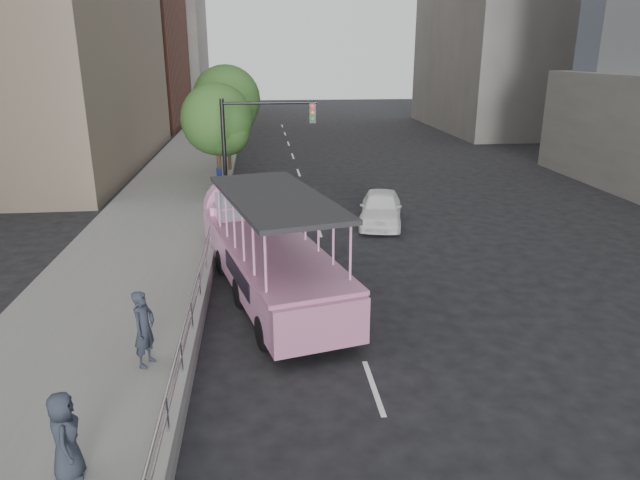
{
  "coord_description": "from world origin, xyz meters",
  "views": [
    {
      "loc": [
        -1.33,
        -12.79,
        7.04
      ],
      "look_at": [
        0.36,
        3.29,
        1.73
      ],
      "focal_mm": 32.0,
      "sensor_mm": 36.0,
      "label": 1
    }
  ],
  "objects_px": {
    "parking_sign": "(220,192)",
    "street_tree_far": "(228,102)",
    "street_tree_near": "(219,122)",
    "pedestrian_near": "(144,329)",
    "car": "(381,208)",
    "pedestrian_far": "(65,436)",
    "duck_boat": "(265,250)",
    "traffic_signal": "(251,138)"
  },
  "relations": [
    {
      "from": "parking_sign",
      "to": "street_tree_far",
      "type": "bearing_deg",
      "value": 90.5
    },
    {
      "from": "parking_sign",
      "to": "street_tree_near",
      "type": "xyz_separation_m",
      "value": [
        -0.3,
        5.93,
        2.14
      ]
    },
    {
      "from": "pedestrian_near",
      "to": "street_tree_near",
      "type": "distance_m",
      "value": 17.13
    },
    {
      "from": "parking_sign",
      "to": "car",
      "type": "bearing_deg",
      "value": 3.92
    },
    {
      "from": "parking_sign",
      "to": "street_tree_far",
      "type": "distance_m",
      "value": 12.21
    },
    {
      "from": "street_tree_far",
      "to": "pedestrian_far",
      "type": "bearing_deg",
      "value": -93.36
    },
    {
      "from": "pedestrian_far",
      "to": "street_tree_near",
      "type": "distance_m",
      "value": 20.71
    },
    {
      "from": "duck_boat",
      "to": "car",
      "type": "relative_size",
      "value": 2.36
    },
    {
      "from": "duck_boat",
      "to": "traffic_signal",
      "type": "height_order",
      "value": "traffic_signal"
    },
    {
      "from": "duck_boat",
      "to": "traffic_signal",
      "type": "relative_size",
      "value": 1.96
    },
    {
      "from": "parking_sign",
      "to": "street_tree_far",
      "type": "xyz_separation_m",
      "value": [
        -0.1,
        11.93,
        2.62
      ]
    },
    {
      "from": "pedestrian_near",
      "to": "street_tree_near",
      "type": "height_order",
      "value": "street_tree_near"
    },
    {
      "from": "pedestrian_near",
      "to": "street_tree_near",
      "type": "bearing_deg",
      "value": 19.43
    },
    {
      "from": "car",
      "to": "parking_sign",
      "type": "bearing_deg",
      "value": -162.84
    },
    {
      "from": "car",
      "to": "street_tree_far",
      "type": "bearing_deg",
      "value": 134.09
    },
    {
      "from": "car",
      "to": "street_tree_far",
      "type": "relative_size",
      "value": 0.67
    },
    {
      "from": "duck_boat",
      "to": "pedestrian_far",
      "type": "height_order",
      "value": "duck_boat"
    },
    {
      "from": "parking_sign",
      "to": "traffic_signal",
      "type": "height_order",
      "value": "traffic_signal"
    },
    {
      "from": "pedestrian_far",
      "to": "parking_sign",
      "type": "relative_size",
      "value": 0.59
    },
    {
      "from": "pedestrian_near",
      "to": "street_tree_near",
      "type": "relative_size",
      "value": 0.31
    },
    {
      "from": "duck_boat",
      "to": "traffic_signal",
      "type": "bearing_deg",
      "value": 92.85
    },
    {
      "from": "street_tree_near",
      "to": "car",
      "type": "bearing_deg",
      "value": -37.79
    },
    {
      "from": "duck_boat",
      "to": "pedestrian_near",
      "type": "height_order",
      "value": "duck_boat"
    },
    {
      "from": "traffic_signal",
      "to": "street_tree_near",
      "type": "height_order",
      "value": "street_tree_near"
    },
    {
      "from": "parking_sign",
      "to": "street_tree_far",
      "type": "relative_size",
      "value": 0.41
    },
    {
      "from": "duck_boat",
      "to": "street_tree_far",
      "type": "height_order",
      "value": "street_tree_far"
    },
    {
      "from": "street_tree_near",
      "to": "street_tree_far",
      "type": "bearing_deg",
      "value": 88.09
    },
    {
      "from": "car",
      "to": "pedestrian_near",
      "type": "xyz_separation_m",
      "value": [
        -7.78,
        -11.45,
        0.46
      ]
    },
    {
      "from": "car",
      "to": "traffic_signal",
      "type": "bearing_deg",
      "value": 172.75
    },
    {
      "from": "pedestrian_far",
      "to": "traffic_signal",
      "type": "bearing_deg",
      "value": -21.52
    },
    {
      "from": "pedestrian_near",
      "to": "parking_sign",
      "type": "bearing_deg",
      "value": 16.52
    },
    {
      "from": "pedestrian_near",
      "to": "pedestrian_far",
      "type": "xyz_separation_m",
      "value": [
        -0.62,
        -3.57,
        -0.11
      ]
    },
    {
      "from": "pedestrian_near",
      "to": "car",
      "type": "bearing_deg",
      "value": -12.28
    },
    {
      "from": "parking_sign",
      "to": "traffic_signal",
      "type": "xyz_separation_m",
      "value": [
        1.29,
        2.5,
        1.82
      ]
    },
    {
      "from": "traffic_signal",
      "to": "street_tree_far",
      "type": "relative_size",
      "value": 0.81
    },
    {
      "from": "parking_sign",
      "to": "street_tree_near",
      "type": "height_order",
      "value": "street_tree_near"
    },
    {
      "from": "duck_boat",
      "to": "street_tree_far",
      "type": "relative_size",
      "value": 1.58
    },
    {
      "from": "parking_sign",
      "to": "pedestrian_far",
      "type": "bearing_deg",
      "value": -96.5
    },
    {
      "from": "parking_sign",
      "to": "street_tree_far",
      "type": "height_order",
      "value": "street_tree_far"
    },
    {
      "from": "pedestrian_far",
      "to": "street_tree_far",
      "type": "xyz_separation_m",
      "value": [
        1.56,
        26.49,
        3.22
      ]
    },
    {
      "from": "street_tree_near",
      "to": "duck_boat",
      "type": "bearing_deg",
      "value": -80.39
    },
    {
      "from": "traffic_signal",
      "to": "street_tree_near",
      "type": "xyz_separation_m",
      "value": [
        -1.6,
        3.43,
        0.32
      ]
    }
  ]
}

